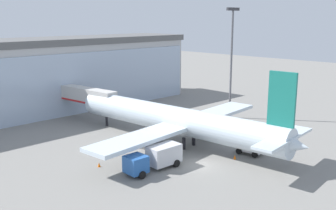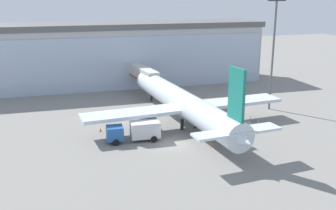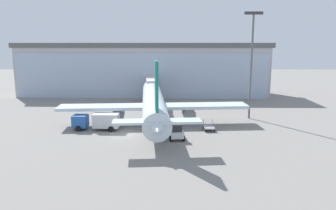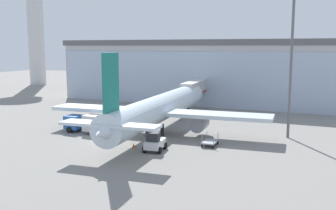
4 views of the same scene
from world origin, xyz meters
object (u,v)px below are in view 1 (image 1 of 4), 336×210
at_px(airplane, 177,120).
at_px(baggage_cart, 242,134).
at_px(jet_bridge, 82,95).
at_px(catering_truck, 155,158).
at_px(safety_cone_wingtip, 99,165).
at_px(safety_cone_nose, 235,157).
at_px(pushback_tug, 251,147).
at_px(apron_light_mast, 232,54).

xyz_separation_m(airplane, baggage_cart, (8.95, -4.81, -2.91)).
bearing_deg(baggage_cart, airplane, 59.57).
bearing_deg(jet_bridge, catering_truck, 159.15).
height_order(airplane, safety_cone_wingtip, airplane).
xyz_separation_m(catering_truck, safety_cone_nose, (9.32, -4.68, -1.19)).
bearing_deg(airplane, catering_truck, 113.92).
bearing_deg(catering_truck, safety_cone_nose, 156.80).
relative_size(catering_truck, safety_cone_nose, 13.49).
relative_size(jet_bridge, catering_truck, 2.03).
distance_m(baggage_cart, pushback_tug, 7.21).
bearing_deg(jet_bridge, airplane, 179.12).
relative_size(jet_bridge, airplane, 0.40).
distance_m(apron_light_mast, safety_cone_wingtip, 32.14).
bearing_deg(pushback_tug, jet_bridge, 3.29).
distance_m(apron_light_mast, pushback_tug, 21.58).
height_order(apron_light_mast, catering_truck, apron_light_mast).
bearing_deg(baggage_cart, safety_cone_nose, 116.11).
xyz_separation_m(pushback_tug, safety_cone_nose, (-3.02, 0.41, -0.70)).
relative_size(apron_light_mast, safety_cone_nose, 34.45).
relative_size(airplane, pushback_tug, 11.22).
bearing_deg(safety_cone_wingtip, apron_light_mast, 5.13).
relative_size(airplane, baggage_cart, 13.27).
xyz_separation_m(jet_bridge, apron_light_mast, (18.88, -17.24, 6.88)).
distance_m(baggage_cart, safety_cone_nose, 9.43).
xyz_separation_m(airplane, pushback_tug, (3.67, -9.69, -2.44)).
bearing_deg(apron_light_mast, baggage_cart, -135.31).
distance_m(apron_light_mast, baggage_cart, 15.94).
height_order(jet_bridge, apron_light_mast, apron_light_mast).
relative_size(airplane, catering_truck, 5.11).
xyz_separation_m(apron_light_mast, airplane, (-17.34, -3.49, -7.81)).
bearing_deg(safety_cone_nose, catering_truck, 153.35).
xyz_separation_m(airplane, safety_cone_wingtip, (-12.76, 0.79, -3.14)).
height_order(apron_light_mast, baggage_cart, apron_light_mast).
bearing_deg(baggage_cart, safety_cone_wingtip, 73.38).
relative_size(baggage_cart, safety_cone_wingtip, 5.20).
bearing_deg(baggage_cart, jet_bridge, 20.17).
bearing_deg(airplane, safety_cone_wingtip, 82.43).
height_order(pushback_tug, safety_cone_nose, pushback_tug).
bearing_deg(catering_truck, safety_cone_wingtip, -49.37).
bearing_deg(airplane, apron_light_mast, -82.68).
bearing_deg(jet_bridge, safety_cone_nose, 179.04).
xyz_separation_m(jet_bridge, baggage_cart, (10.49, -25.54, -3.84)).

